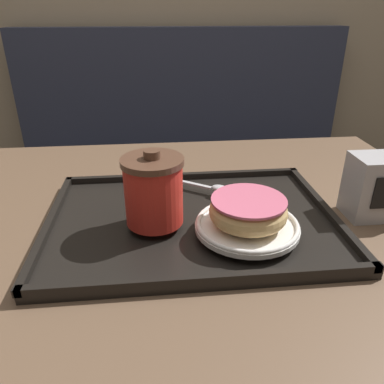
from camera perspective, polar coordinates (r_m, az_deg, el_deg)
name	(u,v)px	position (r m, az deg, el deg)	size (l,w,h in m)	color
booth_bench	(186,198)	(1.65, -0.96, -0.87)	(1.35, 0.44, 1.00)	#33384C
cafe_table	(192,285)	(0.78, -0.02, -13.93)	(1.08, 0.86, 0.72)	brown
serving_tray	(192,221)	(0.66, 0.00, -4.39)	(0.50, 0.36, 0.02)	black
coffee_cup_front	(154,190)	(0.61, -5.88, 0.27)	(0.10, 0.10, 0.13)	red
plate_with_chocolate_donut	(247,225)	(0.61, 8.38, -5.02)	(0.17, 0.17, 0.01)	white
donut_chocolate_glazed	(248,210)	(0.60, 8.55, -2.78)	(0.12, 0.12, 0.04)	#DBB270
spoon	(210,187)	(0.74, 2.81, 0.82)	(0.13, 0.09, 0.01)	silver
napkin_dispenser	(378,187)	(0.75, 26.54, 0.74)	(0.10, 0.07, 0.12)	#B7B7BC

